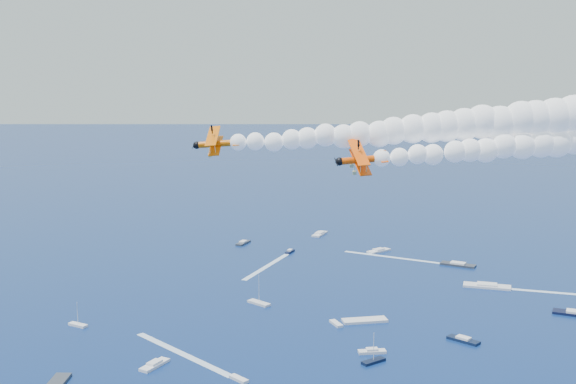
% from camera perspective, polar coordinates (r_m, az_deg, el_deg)
% --- Properties ---
extents(biplane_lead, '(11.26, 12.09, 8.24)m').
position_cam_1_polar(biplane_lead, '(101.80, 5.97, 2.61)').
color(biplane_lead, '#F94E05').
extents(biplane_trail, '(9.98, 11.11, 7.29)m').
position_cam_1_polar(biplane_trail, '(106.29, -5.73, 3.89)').
color(biplane_trail, '#EA6504').
extents(smoke_trail_lead, '(57.59, 52.81, 10.12)m').
position_cam_1_polar(smoke_trail_lead, '(110.69, 20.19, 3.71)').
color(smoke_trail_lead, white).
extents(smoke_trail_trail, '(57.29, 45.73, 10.12)m').
position_cam_1_polar(smoke_trail_trail, '(106.36, 9.29, 4.95)').
color(smoke_trail_trail, white).
extents(spectator_boats, '(218.47, 176.53, 0.70)m').
position_cam_1_polar(spectator_boats, '(203.98, 13.21, -10.16)').
color(spectator_boats, black).
rests_on(spectator_boats, ground).
extents(boat_wakes, '(123.09, 121.76, 0.04)m').
position_cam_1_polar(boat_wakes, '(232.04, 5.94, -7.63)').
color(boat_wakes, white).
rests_on(boat_wakes, ground).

